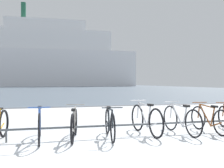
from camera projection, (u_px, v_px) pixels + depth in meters
The scene contains 9 objects.
ground at pixel (54, 89), 56.50m from camera, with size 80.00×132.00×0.08m.
bike_rack at pixel (128, 125), 6.35m from camera, with size 6.26×0.07×0.31m.
bicycle_1 at pixel (40, 125), 5.80m from camera, with size 0.46×1.72×0.82m.
bicycle_2 at pixel (74, 124), 6.01m from camera, with size 0.47×1.65×0.78m.
bicycle_3 at pixel (110, 123), 6.08m from camera, with size 0.46×1.65×0.78m.
bicycle_4 at pixel (146, 119), 6.57m from camera, with size 0.46×1.76×0.85m.
bicycle_5 at pixel (181, 120), 6.65m from camera, with size 0.46×1.71×0.81m.
bicycle_6 at pixel (209, 119), 6.82m from camera, with size 0.46×1.62×0.78m.
ferry_ship at pixel (49, 59), 85.34m from camera, with size 56.78×9.34×27.16m.
Camera 1 is at (-1.36, -4.01, 1.33)m, focal length 41.41 mm.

